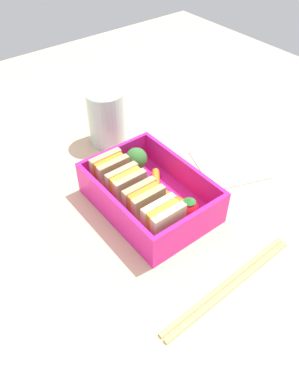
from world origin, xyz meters
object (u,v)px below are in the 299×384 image
(strawberry_far_left, at_px, (189,208))
(drinking_glass, at_px, (107,118))
(sandwich_center_left, at_px, (144,203))
(sandwich_left, at_px, (163,221))
(broccoli_floret, at_px, (136,159))
(carrot_stick_left, at_px, (169,197))
(folded_napkin, at_px, (230,164))
(carrot_stick_far_left, at_px, (156,182))
(chopstick_pair, at_px, (229,284))
(sandwich_center_right, at_px, (110,172))
(sandwich_center, at_px, (126,187))

(strawberry_far_left, relative_size, drinking_glass, 0.36)
(sandwich_center_left, bearing_deg, drinking_glass, -19.21)
(sandwich_left, bearing_deg, broccoli_floret, -21.27)
(broccoli_floret, bearing_deg, carrot_stick_left, 178.96)
(drinking_glass, bearing_deg, folded_napkin, -146.31)
(carrot_stick_left, bearing_deg, strawberry_far_left, -177.82)
(sandwich_center_left, xyz_separation_m, strawberry_far_left, (-0.04, -0.05, -0.01))
(carrot_stick_far_left, height_order, chopstick_pair, carrot_stick_far_left)
(carrot_stick_far_left, height_order, drinking_glass, drinking_glass)
(chopstick_pair, height_order, folded_napkin, chopstick_pair)
(sandwich_center_left, bearing_deg, sandwich_center_right, 0.00)
(drinking_glass, bearing_deg, chopstick_pair, 171.60)
(sandwich_center, bearing_deg, folded_napkin, -98.36)
(sandwich_left, height_order, sandwich_center_left, same)
(strawberry_far_left, distance_m, broccoli_floret, 0.12)
(strawberry_far_left, bearing_deg, carrot_stick_left, 2.18)
(sandwich_left, xyz_separation_m, sandwich_center, (0.08, 0.00, 0.00))
(sandwich_left, height_order, carrot_stick_left, sandwich_left)
(sandwich_center, bearing_deg, sandwich_center_right, 0.00)
(sandwich_left, bearing_deg, sandwich_center_right, 0.00)
(sandwich_left, distance_m, sandwich_center_right, 0.12)
(sandwich_center_left, xyz_separation_m, sandwich_center, (0.04, 0.00, 0.00))
(sandwich_center, relative_size, chopstick_pair, 0.24)
(broccoli_floret, bearing_deg, sandwich_center_right, 90.81)
(chopstick_pair, xyz_separation_m, drinking_glass, (0.33, -0.05, 0.04))
(drinking_glass, xyz_separation_m, folded_napkin, (-0.18, -0.12, -0.04))
(sandwich_center, xyz_separation_m, strawberry_far_left, (-0.08, -0.05, -0.01))
(sandwich_left, relative_size, sandwich_center, 1.00)
(sandwich_center_left, relative_size, drinking_glass, 0.53)
(sandwich_left, distance_m, sandwich_center, 0.08)
(sandwich_center_right, distance_m, folded_napkin, 0.20)
(strawberry_far_left, distance_m, carrot_stick_far_left, 0.08)
(sandwich_center, xyz_separation_m, carrot_stick_left, (-0.04, -0.05, -0.02))
(folded_napkin, bearing_deg, drinking_glass, 33.69)
(sandwich_left, bearing_deg, carrot_stick_left, -47.75)
(folded_napkin, bearing_deg, chopstick_pair, 133.01)
(sandwich_center_right, height_order, chopstick_pair, sandwich_center_right)
(strawberry_far_left, relative_size, broccoli_floret, 0.79)
(folded_napkin, bearing_deg, sandwich_center_right, 69.98)
(sandwich_center, relative_size, carrot_stick_far_left, 1.03)
(chopstick_pair, bearing_deg, carrot_stick_left, -11.20)
(strawberry_far_left, relative_size, carrot_stick_far_left, 0.69)
(strawberry_far_left, bearing_deg, broccoli_floret, 0.01)
(sandwich_left, distance_m, strawberry_far_left, 0.05)
(sandwich_left, bearing_deg, sandwich_center, 0.00)
(carrot_stick_far_left, relative_size, drinking_glass, 0.52)
(sandwich_center_left, height_order, chopstick_pair, sandwich_center_left)
(strawberry_far_left, xyz_separation_m, broccoli_floret, (0.12, 0.00, 0.01))
(broccoli_floret, bearing_deg, sandwich_center_left, 149.78)
(sandwich_center, relative_size, folded_napkin, 0.48)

